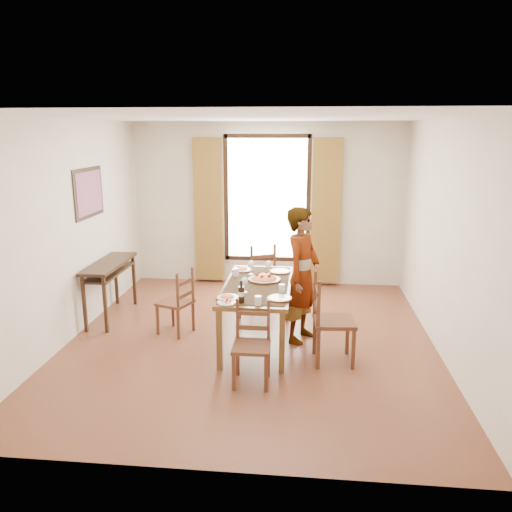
# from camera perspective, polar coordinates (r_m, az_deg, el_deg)

# --- Properties ---
(ground) EXTENTS (5.00, 5.00, 0.00)m
(ground) POSITION_cam_1_polar(r_m,az_deg,el_deg) (6.35, -0.58, -9.57)
(ground) COLOR #582A1B
(ground) RESTS_ON ground
(room_shell) EXTENTS (4.60, 5.10, 2.74)m
(room_shell) POSITION_cam_1_polar(r_m,az_deg,el_deg) (6.03, -0.52, 4.48)
(room_shell) COLOR beige
(room_shell) RESTS_ON ground
(console_table) EXTENTS (0.38, 1.20, 0.80)m
(console_table) POSITION_cam_1_polar(r_m,az_deg,el_deg) (7.17, -16.40, -1.57)
(console_table) COLOR #2F200F
(console_table) RESTS_ON ground
(dining_table) EXTENTS (0.80, 1.69, 0.76)m
(dining_table) POSITION_cam_1_polar(r_m,az_deg,el_deg) (6.06, 0.18, -3.84)
(dining_table) COLOR brown
(dining_table) RESTS_ON ground
(chair_west) EXTENTS (0.50, 0.50, 0.86)m
(chair_west) POSITION_cam_1_polar(r_m,az_deg,el_deg) (6.50, -9.01, -5.39)
(chair_west) COLOR #562E1C
(chair_west) RESTS_ON ground
(chair_north) EXTENTS (0.56, 0.56, 0.95)m
(chair_north) POSITION_cam_1_polar(r_m,az_deg,el_deg) (7.47, 0.42, -2.28)
(chair_north) COLOR #562E1C
(chair_north) RESTS_ON ground
(chair_south) EXTENTS (0.38, 0.38, 0.86)m
(chair_south) POSITION_cam_1_polar(r_m,az_deg,el_deg) (5.21, -0.49, -10.27)
(chair_south) COLOR #562E1C
(chair_south) RESTS_ON ground
(chair_east) EXTENTS (0.49, 0.49, 1.01)m
(chair_east) POSITION_cam_1_polar(r_m,az_deg,el_deg) (5.69, 8.54, -7.49)
(chair_east) COLOR #562E1C
(chair_east) RESTS_ON ground
(man) EXTENTS (0.90, 0.84, 1.67)m
(man) POSITION_cam_1_polar(r_m,az_deg,el_deg) (6.13, 5.30, -2.19)
(man) COLOR #979A9F
(man) RESTS_ON ground
(plate_sw) EXTENTS (0.27, 0.27, 0.05)m
(plate_sw) POSITION_cam_1_polar(r_m,az_deg,el_deg) (5.52, -3.28, -4.61)
(plate_sw) COLOR silver
(plate_sw) RESTS_ON dining_table
(plate_se) EXTENTS (0.27, 0.27, 0.05)m
(plate_se) POSITION_cam_1_polar(r_m,az_deg,el_deg) (5.49, 2.70, -4.68)
(plate_se) COLOR silver
(plate_se) RESTS_ON dining_table
(plate_nw) EXTENTS (0.27, 0.27, 0.05)m
(plate_nw) POSITION_cam_1_polar(r_m,az_deg,el_deg) (6.59, -1.61, -1.44)
(plate_nw) COLOR silver
(plate_nw) RESTS_ON dining_table
(plate_ne) EXTENTS (0.27, 0.27, 0.05)m
(plate_ne) POSITION_cam_1_polar(r_m,az_deg,el_deg) (6.52, 2.78, -1.62)
(plate_ne) COLOR silver
(plate_ne) RESTS_ON dining_table
(pasta_platter) EXTENTS (0.40, 0.40, 0.10)m
(pasta_platter) POSITION_cam_1_polar(r_m,az_deg,el_deg) (6.15, 0.94, -2.38)
(pasta_platter) COLOR red
(pasta_platter) RESTS_ON dining_table
(caprese_plate) EXTENTS (0.20, 0.20, 0.04)m
(caprese_plate) POSITION_cam_1_polar(r_m,az_deg,el_deg) (5.37, -3.39, -5.21)
(caprese_plate) COLOR silver
(caprese_plate) RESTS_ON dining_table
(wine_glass_a) EXTENTS (0.08, 0.08, 0.18)m
(wine_glass_a) POSITION_cam_1_polar(r_m,az_deg,el_deg) (5.69, -1.34, -3.32)
(wine_glass_a) COLOR white
(wine_glass_a) RESTS_ON dining_table
(wine_glass_b) EXTENTS (0.08, 0.08, 0.18)m
(wine_glass_b) POSITION_cam_1_polar(r_m,az_deg,el_deg) (6.40, 1.48, -1.32)
(wine_glass_b) COLOR white
(wine_glass_b) RESTS_ON dining_table
(wine_glass_c) EXTENTS (0.08, 0.08, 0.18)m
(wine_glass_c) POSITION_cam_1_polar(r_m,az_deg,el_deg) (6.39, -0.59, -1.34)
(wine_glass_c) COLOR white
(wine_glass_c) RESTS_ON dining_table
(tumbler_a) EXTENTS (0.07, 0.07, 0.10)m
(tumbler_a) POSITION_cam_1_polar(r_m,az_deg,el_deg) (5.70, 2.97, -3.72)
(tumbler_a) COLOR silver
(tumbler_a) RESTS_ON dining_table
(tumbler_b) EXTENTS (0.07, 0.07, 0.10)m
(tumbler_b) POSITION_cam_1_polar(r_m,az_deg,el_deg) (6.34, -2.27, -1.87)
(tumbler_b) COLOR silver
(tumbler_b) RESTS_ON dining_table
(tumbler_c) EXTENTS (0.07, 0.07, 0.10)m
(tumbler_c) POSITION_cam_1_polar(r_m,az_deg,el_deg) (5.30, 0.24, -5.12)
(tumbler_c) COLOR silver
(tumbler_c) RESTS_ON dining_table
(wine_bottle) EXTENTS (0.07, 0.07, 0.25)m
(wine_bottle) POSITION_cam_1_polar(r_m,az_deg,el_deg) (5.35, -1.69, -4.09)
(wine_bottle) COLOR black
(wine_bottle) RESTS_ON dining_table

